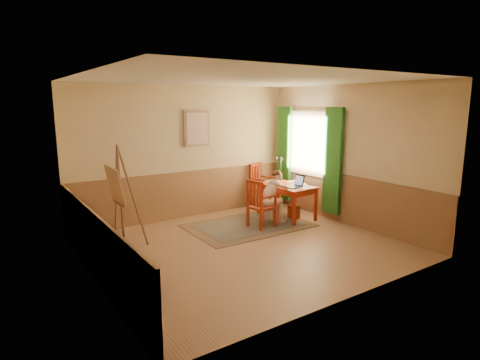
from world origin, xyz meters
TOP-DOWN VIEW (x-y plane):
  - room at (0.00, 0.00)m, footprint 5.04×4.54m
  - wainscot at (0.00, 0.80)m, footprint 5.00×4.50m
  - window at (2.42, 1.10)m, footprint 0.12×2.01m
  - wall_portrait at (0.25, 2.20)m, footprint 0.60×0.05m
  - rug at (0.71, 0.94)m, footprint 2.41×1.62m
  - table at (1.72, 0.97)m, footprint 0.79×1.24m
  - chair_left at (0.83, 0.70)m, footprint 0.50×0.48m
  - chair_back at (1.83, 2.02)m, footprint 0.58×0.59m
  - figure at (1.15, 0.75)m, footprint 0.84×0.41m
  - laptop at (1.73, 0.71)m, footprint 0.42×0.28m
  - papers at (1.93, 0.99)m, footprint 0.69×1.21m
  - vase at (1.99, 1.50)m, footprint 0.18×0.26m
  - wastebasket at (1.82, 0.83)m, footprint 0.36×0.36m
  - easel at (-1.84, 1.02)m, footprint 0.60×0.79m

SIDE VIEW (x-z plane):
  - rug at x=0.71m, z-range 0.00..0.02m
  - wastebasket at x=1.82m, z-range 0.00..0.29m
  - chair_left at x=0.83m, z-range 0.00..0.97m
  - wainscot at x=0.00m, z-range 0.00..1.00m
  - chair_back at x=1.83m, z-range 0.00..1.03m
  - figure at x=1.15m, z-range 0.06..1.16m
  - table at x=1.72m, z-range 0.27..0.99m
  - papers at x=1.93m, z-range 0.72..0.73m
  - laptop at x=1.73m, z-range 0.65..0.89m
  - vase at x=1.99m, z-range 0.70..1.23m
  - easel at x=-1.84m, z-range 0.16..1.94m
  - window at x=2.42m, z-range 0.25..2.45m
  - room at x=0.00m, z-range -0.02..2.82m
  - wall_portrait at x=0.25m, z-range 1.52..2.28m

